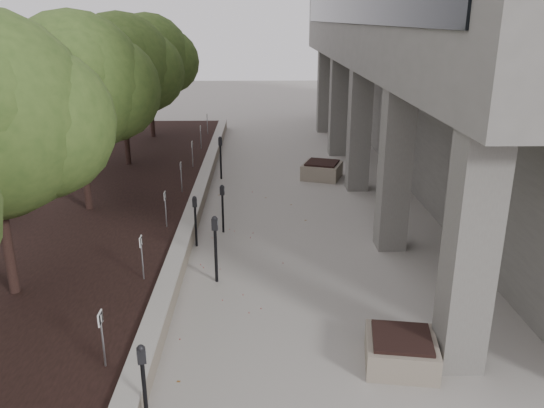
{
  "coord_description": "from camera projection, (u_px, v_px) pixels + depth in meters",
  "views": [
    {
      "loc": [
        0.09,
        -6.79,
        5.57
      ],
      "look_at": [
        0.39,
        5.85,
        1.23
      ],
      "focal_mm": 35.92,
      "sensor_mm": 36.0,
      "label": 1
    }
  ],
  "objects": [
    {
      "name": "parking_sign_6",
      "position": [
        192.0,
        154.0,
        19.71
      ],
      "size": [
        0.04,
        0.22,
        0.96
      ],
      "primitive_type": null,
      "color": "black",
      "rests_on": "planting_bed"
    },
    {
      "name": "parking_meter_1",
      "position": [
        144.0,
        388.0,
        7.57
      ],
      "size": [
        0.16,
        0.13,
        1.38
      ],
      "primitive_type": null,
      "rotation": [
        0.0,
        0.0,
        0.29
      ],
      "color": "black",
      "rests_on": "ground"
    },
    {
      "name": "ground",
      "position": [
        256.0,
        406.0,
        8.23
      ],
      "size": [
        90.0,
        90.0,
        0.0
      ],
      "primitive_type": "plane",
      "color": "gray",
      "rests_on": "ground"
    },
    {
      "name": "parking_sign_8",
      "position": [
        207.0,
        124.0,
        25.39
      ],
      "size": [
        0.04,
        0.22,
        0.96
      ],
      "primitive_type": null,
      "color": "black",
      "rests_on": "planting_bed"
    },
    {
      "name": "crabapple_tree_3",
      "position": [
        78.0,
        113.0,
        14.68
      ],
      "size": [
        4.6,
        4.0,
        5.44
      ],
      "primitive_type": null,
      "color": "#334D1D",
      "rests_on": "planting_bed"
    },
    {
      "name": "parking_meter_3",
      "position": [
        196.0,
        221.0,
        13.78
      ],
      "size": [
        0.14,
        0.1,
        1.35
      ],
      "primitive_type": null,
      "rotation": [
        0.0,
        0.0,
        0.07
      ],
      "color": "black",
      "rests_on": "ground"
    },
    {
      "name": "parking_sign_4",
      "position": [
        166.0,
        209.0,
        14.04
      ],
      "size": [
        0.04,
        0.22,
        0.96
      ],
      "primitive_type": null,
      "color": "black",
      "rests_on": "planting_bed"
    },
    {
      "name": "parking_sign_5",
      "position": [
        181.0,
        177.0,
        16.88
      ],
      "size": [
        0.04,
        0.22,
        0.96
      ],
      "primitive_type": null,
      "color": "black",
      "rests_on": "planting_bed"
    },
    {
      "name": "parking_meter_2",
      "position": [
        216.0,
        249.0,
        11.88
      ],
      "size": [
        0.16,
        0.12,
        1.55
      ],
      "primitive_type": null,
      "rotation": [
        0.0,
        0.0,
        -0.08
      ],
      "color": "black",
      "rests_on": "ground"
    },
    {
      "name": "parking_meter_5",
      "position": [
        221.0,
        158.0,
        19.57
      ],
      "size": [
        0.17,
        0.13,
        1.57
      ],
      "primitive_type": null,
      "rotation": [
        0.0,
        0.0,
        0.13
      ],
      "color": "black",
      "rests_on": "ground"
    },
    {
      "name": "planter_back",
      "position": [
        322.0,
        170.0,
        19.85
      ],
      "size": [
        1.66,
        1.66,
        0.61
      ],
      "primitive_type": null,
      "rotation": [
        0.0,
        0.0,
        -0.34
      ],
      "color": "gray",
      "rests_on": "ground"
    },
    {
      "name": "planter_front",
      "position": [
        401.0,
        350.0,
        9.14
      ],
      "size": [
        1.33,
        1.33,
        0.54
      ],
      "primitive_type": null,
      "rotation": [
        0.0,
        0.0,
        -0.16
      ],
      "color": "gray",
      "rests_on": "ground"
    },
    {
      "name": "parking_sign_7",
      "position": [
        201.0,
        137.0,
        22.55
      ],
      "size": [
        0.04,
        0.22,
        0.96
      ],
      "primitive_type": null,
      "color": "black",
      "rests_on": "planting_bed"
    },
    {
      "name": "parking_sign_2",
      "position": [
        103.0,
        339.0,
        8.37
      ],
      "size": [
        0.04,
        0.22,
        0.96
      ],
      "primitive_type": null,
      "color": "black",
      "rests_on": "planting_bed"
    },
    {
      "name": "parking_sign_3",
      "position": [
        142.0,
        258.0,
        11.2
      ],
      "size": [
        0.04,
        0.22,
        0.96
      ],
      "primitive_type": null,
      "color": "black",
      "rests_on": "planting_bed"
    },
    {
      "name": "planting_bed",
      "position": [
        77.0,
        204.0,
        16.55
      ],
      "size": [
        7.0,
        26.0,
        0.4
      ],
      "primitive_type": "cube",
      "color": "black",
      "rests_on": "ground"
    },
    {
      "name": "retaining_wall",
      "position": [
        197.0,
        201.0,
        16.62
      ],
      "size": [
        0.39,
        26.0,
        0.5
      ],
      "primitive_type": null,
      "color": "gray",
      "rests_on": "ground"
    },
    {
      "name": "berry_scatter",
      "position": [
        252.0,
        264.0,
        12.95
      ],
      "size": [
        3.3,
        14.1,
        0.02
      ],
      "primitive_type": null,
      "color": "#980F0B",
      "rests_on": "ground"
    },
    {
      "name": "parking_meter_4",
      "position": [
        223.0,
        209.0,
        14.68
      ],
      "size": [
        0.15,
        0.12,
        1.36
      ],
      "primitive_type": null,
      "rotation": [
        0.0,
        0.0,
        -0.18
      ],
      "color": "black",
      "rests_on": "ground"
    },
    {
      "name": "crabapple_tree_5",
      "position": [
        149.0,
        76.0,
        24.13
      ],
      "size": [
        4.6,
        4.0,
        5.44
      ],
      "primitive_type": null,
      "color": "#334D1D",
      "rests_on": "planting_bed"
    },
    {
      "name": "crabapple_tree_4",
      "position": [
        122.0,
        90.0,
        19.4
      ],
      "size": [
        4.6,
        4.0,
        5.44
      ],
      "primitive_type": null,
      "color": "#334D1D",
      "rests_on": "planting_bed"
    }
  ]
}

